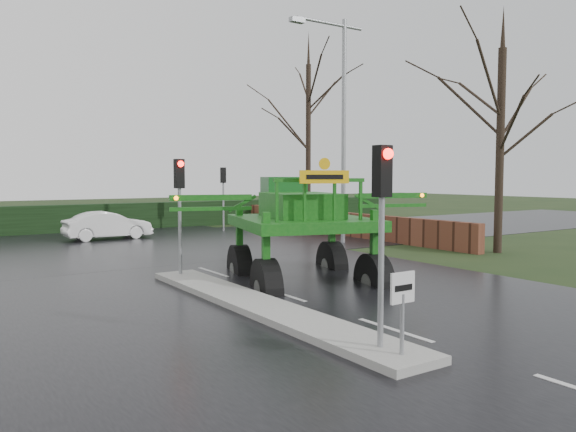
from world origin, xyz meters
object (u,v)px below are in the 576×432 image
traffic_signal_mid (180,191)px  crop_sprayer (264,212)px  traffic_signal_near (382,202)px  keep_left_sign (402,300)px  white_sedan (108,240)px  street_light_right (339,110)px  traffic_signal_far (223,184)px

traffic_signal_mid → crop_sprayer: size_ratio=0.46×
traffic_signal_near → keep_left_sign: bearing=-90.0°
traffic_signal_near → white_sedan: 20.50m
keep_left_sign → traffic_signal_mid: (0.00, 8.99, 1.53)m
traffic_signal_near → street_light_right: (9.49, 13.01, 3.40)m
keep_left_sign → white_sedan: size_ratio=0.33×
traffic_signal_far → crop_sprayer: size_ratio=0.46×
keep_left_sign → traffic_signal_far: traffic_signal_far is taller
traffic_signal_far → crop_sprayer: bearing=66.7°
traffic_signal_mid → white_sedan: 12.14m
traffic_signal_mid → crop_sprayer: bearing=-64.5°
traffic_signal_far → street_light_right: 8.86m
traffic_signal_far → white_sedan: (-6.57, -0.72, -2.59)m
traffic_signal_mid → traffic_signal_near: bearing=-90.0°
traffic_signal_mid → street_light_right: bearing=25.4°
traffic_signal_mid → traffic_signal_far: bearing=58.1°
keep_left_sign → traffic_signal_mid: traffic_signal_mid is taller
white_sedan → traffic_signal_mid: bearing=172.7°
white_sedan → street_light_right: bearing=-132.8°
crop_sprayer → white_sedan: (-0.03, 14.44, -2.07)m
keep_left_sign → white_sedan: (1.23, 20.79, -1.06)m
traffic_signal_near → traffic_signal_mid: size_ratio=1.00×
traffic_signal_far → street_light_right: size_ratio=0.35×
traffic_signal_near → traffic_signal_far: size_ratio=1.00×
keep_left_sign → crop_sprayer: bearing=78.8°
traffic_signal_near → street_light_right: 16.46m
street_light_right → crop_sprayer: street_light_right is taller
keep_left_sign → traffic_signal_near: traffic_signal_near is taller
keep_left_sign → traffic_signal_far: 22.93m
street_light_right → white_sedan: size_ratio=2.48×
traffic_signal_near → street_light_right: size_ratio=0.35×
traffic_signal_far → white_sedan: traffic_signal_far is taller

